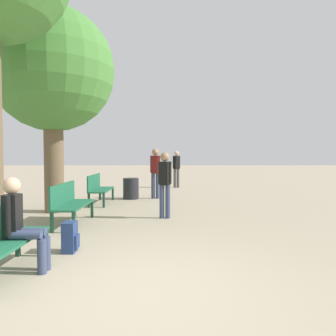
{
  "coord_description": "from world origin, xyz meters",
  "views": [
    {
      "loc": [
        0.41,
        -3.66,
        1.58
      ],
      "look_at": [
        0.42,
        4.03,
        1.23
      ],
      "focal_mm": 35.0,
      "sensor_mm": 36.0,
      "label": 1
    }
  ],
  "objects_px": {
    "tree_row_1": "(52,71)",
    "trash_bin": "(130,189)",
    "person_seated": "(20,222)",
    "bench_row_2": "(98,187)",
    "backpack": "(70,237)",
    "pedestrian_far": "(176,167)",
    "bench_row_1": "(69,201)",
    "pedestrian_near": "(155,170)",
    "pedestrian_mid": "(164,181)"
  },
  "relations": [
    {
      "from": "bench_row_2",
      "to": "pedestrian_mid",
      "type": "bearing_deg",
      "value": -47.78
    },
    {
      "from": "bench_row_2",
      "to": "tree_row_1",
      "type": "xyz_separation_m",
      "value": [
        -0.87,
        -1.46,
        3.23
      ]
    },
    {
      "from": "tree_row_1",
      "to": "trash_bin",
      "type": "distance_m",
      "value": 4.58
    },
    {
      "from": "bench_row_1",
      "to": "bench_row_2",
      "type": "height_order",
      "value": "same"
    },
    {
      "from": "pedestrian_mid",
      "to": "backpack",
      "type": "bearing_deg",
      "value": -118.44
    },
    {
      "from": "pedestrian_near",
      "to": "pedestrian_far",
      "type": "relative_size",
      "value": 1.03
    },
    {
      "from": "bench_row_2",
      "to": "pedestrian_mid",
      "type": "distance_m",
      "value": 3.17
    },
    {
      "from": "bench_row_1",
      "to": "pedestrian_near",
      "type": "height_order",
      "value": "pedestrian_near"
    },
    {
      "from": "pedestrian_near",
      "to": "trash_bin",
      "type": "height_order",
      "value": "pedestrian_near"
    },
    {
      "from": "pedestrian_near",
      "to": "backpack",
      "type": "bearing_deg",
      "value": -100.18
    },
    {
      "from": "backpack",
      "to": "pedestrian_near",
      "type": "xyz_separation_m",
      "value": [
        1.12,
        6.23,
        0.76
      ]
    },
    {
      "from": "person_seated",
      "to": "pedestrian_mid",
      "type": "distance_m",
      "value": 4.08
    },
    {
      "from": "person_seated",
      "to": "bench_row_2",
      "type": "bearing_deg",
      "value": 92.35
    },
    {
      "from": "pedestrian_near",
      "to": "pedestrian_far",
      "type": "xyz_separation_m",
      "value": [
        0.83,
        3.67,
        -0.03
      ]
    },
    {
      "from": "bench_row_1",
      "to": "tree_row_1",
      "type": "distance_m",
      "value": 3.7
    },
    {
      "from": "tree_row_1",
      "to": "person_seated",
      "type": "xyz_separation_m",
      "value": [
        1.12,
        -4.49,
        -3.08
      ]
    },
    {
      "from": "bench_row_1",
      "to": "bench_row_2",
      "type": "relative_size",
      "value": 1.0
    },
    {
      "from": "bench_row_1",
      "to": "pedestrian_near",
      "type": "distance_m",
      "value": 4.57
    },
    {
      "from": "tree_row_1",
      "to": "trash_bin",
      "type": "bearing_deg",
      "value": 54.8
    },
    {
      "from": "tree_row_1",
      "to": "backpack",
      "type": "bearing_deg",
      "value": -67.43
    },
    {
      "from": "tree_row_1",
      "to": "person_seated",
      "type": "height_order",
      "value": "tree_row_1"
    },
    {
      "from": "pedestrian_near",
      "to": "pedestrian_mid",
      "type": "bearing_deg",
      "value": -83.99
    },
    {
      "from": "bench_row_1",
      "to": "pedestrian_far",
      "type": "distance_m",
      "value": 8.29
    },
    {
      "from": "pedestrian_mid",
      "to": "pedestrian_far",
      "type": "relative_size",
      "value": 0.94
    },
    {
      "from": "bench_row_1",
      "to": "pedestrian_far",
      "type": "relative_size",
      "value": 0.97
    },
    {
      "from": "bench_row_1",
      "to": "pedestrian_mid",
      "type": "distance_m",
      "value": 2.26
    },
    {
      "from": "pedestrian_mid",
      "to": "tree_row_1",
      "type": "bearing_deg",
      "value": 163.8
    },
    {
      "from": "bench_row_2",
      "to": "pedestrian_near",
      "type": "distance_m",
      "value": 2.15
    },
    {
      "from": "bench_row_1",
      "to": "person_seated",
      "type": "bearing_deg",
      "value": -85.21
    },
    {
      "from": "bench_row_1",
      "to": "tree_row_1",
      "type": "bearing_deg",
      "value": 119.06
    },
    {
      "from": "pedestrian_near",
      "to": "tree_row_1",
      "type": "bearing_deg",
      "value": -134.99
    },
    {
      "from": "pedestrian_mid",
      "to": "pedestrian_near",
      "type": "bearing_deg",
      "value": 96.01
    },
    {
      "from": "backpack",
      "to": "pedestrian_far",
      "type": "height_order",
      "value": "pedestrian_far"
    },
    {
      "from": "bench_row_2",
      "to": "pedestrian_near",
      "type": "relative_size",
      "value": 0.95
    },
    {
      "from": "bench_row_1",
      "to": "backpack",
      "type": "distance_m",
      "value": 2.15
    },
    {
      "from": "pedestrian_near",
      "to": "pedestrian_mid",
      "type": "distance_m",
      "value": 3.51
    },
    {
      "from": "backpack",
      "to": "tree_row_1",
      "type": "bearing_deg",
      "value": 112.57
    },
    {
      "from": "bench_row_1",
      "to": "trash_bin",
      "type": "relative_size",
      "value": 2.3
    },
    {
      "from": "bench_row_2",
      "to": "trash_bin",
      "type": "distance_m",
      "value": 1.4
    },
    {
      "from": "tree_row_1",
      "to": "pedestrian_mid",
      "type": "distance_m",
      "value": 4.21
    },
    {
      "from": "backpack",
      "to": "pedestrian_far",
      "type": "xyz_separation_m",
      "value": [
        1.95,
        9.9,
        0.73
      ]
    },
    {
      "from": "bench_row_2",
      "to": "tree_row_1",
      "type": "distance_m",
      "value": 3.65
    },
    {
      "from": "bench_row_1",
      "to": "tree_row_1",
      "type": "relative_size",
      "value": 0.3
    },
    {
      "from": "bench_row_2",
      "to": "trash_bin",
      "type": "bearing_deg",
      "value": 49.52
    },
    {
      "from": "bench_row_2",
      "to": "trash_bin",
      "type": "height_order",
      "value": "bench_row_2"
    },
    {
      "from": "tree_row_1",
      "to": "trash_bin",
      "type": "xyz_separation_m",
      "value": [
        1.78,
        2.52,
        -3.39
      ]
    },
    {
      "from": "trash_bin",
      "to": "tree_row_1",
      "type": "bearing_deg",
      "value": -125.2
    },
    {
      "from": "pedestrian_near",
      "to": "pedestrian_far",
      "type": "bearing_deg",
      "value": 77.21
    },
    {
      "from": "bench_row_2",
      "to": "pedestrian_mid",
      "type": "relative_size",
      "value": 1.03
    },
    {
      "from": "pedestrian_mid",
      "to": "pedestrian_far",
      "type": "height_order",
      "value": "pedestrian_far"
    }
  ]
}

